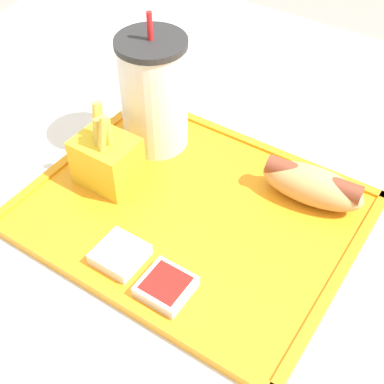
{
  "coord_description": "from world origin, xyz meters",
  "views": [
    {
      "loc": [
        0.26,
        -0.35,
        1.23
      ],
      "look_at": [
        0.02,
        0.01,
        0.79
      ],
      "focal_mm": 50.0,
      "sensor_mm": 36.0,
      "label": 1
    }
  ],
  "objects_px": {
    "hot_dog_far": "(312,185)",
    "sauce_cup_ketchup": "(166,286)",
    "sauce_cup_mayo": "(120,254)",
    "soda_cup": "(154,94)",
    "fries_carton": "(107,159)"
  },
  "relations": [
    {
      "from": "sauce_cup_mayo",
      "to": "hot_dog_far",
      "type": "bearing_deg",
      "value": 55.69
    },
    {
      "from": "fries_carton",
      "to": "sauce_cup_ketchup",
      "type": "xyz_separation_m",
      "value": [
        0.16,
        -0.1,
        -0.03
      ]
    },
    {
      "from": "hot_dog_far",
      "to": "soda_cup",
      "type": "bearing_deg",
      "value": -176.92
    },
    {
      "from": "hot_dog_far",
      "to": "sauce_cup_mayo",
      "type": "height_order",
      "value": "hot_dog_far"
    },
    {
      "from": "hot_dog_far",
      "to": "sauce_cup_mayo",
      "type": "relative_size",
      "value": 2.52
    },
    {
      "from": "fries_carton",
      "to": "sauce_cup_ketchup",
      "type": "height_order",
      "value": "fries_carton"
    },
    {
      "from": "sauce_cup_mayo",
      "to": "sauce_cup_ketchup",
      "type": "distance_m",
      "value": 0.07
    },
    {
      "from": "fries_carton",
      "to": "sauce_cup_mayo",
      "type": "relative_size",
      "value": 2.16
    },
    {
      "from": "soda_cup",
      "to": "sauce_cup_ketchup",
      "type": "distance_m",
      "value": 0.26
    },
    {
      "from": "hot_dog_far",
      "to": "sauce_cup_ketchup",
      "type": "bearing_deg",
      "value": -108.47
    },
    {
      "from": "sauce_cup_mayo",
      "to": "sauce_cup_ketchup",
      "type": "bearing_deg",
      "value": -5.81
    },
    {
      "from": "fries_carton",
      "to": "sauce_cup_ketchup",
      "type": "relative_size",
      "value": 2.16
    },
    {
      "from": "soda_cup",
      "to": "sauce_cup_mayo",
      "type": "height_order",
      "value": "soda_cup"
    },
    {
      "from": "hot_dog_far",
      "to": "fries_carton",
      "type": "relative_size",
      "value": 1.17
    },
    {
      "from": "fries_carton",
      "to": "sauce_cup_mayo",
      "type": "height_order",
      "value": "fries_carton"
    }
  ]
}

